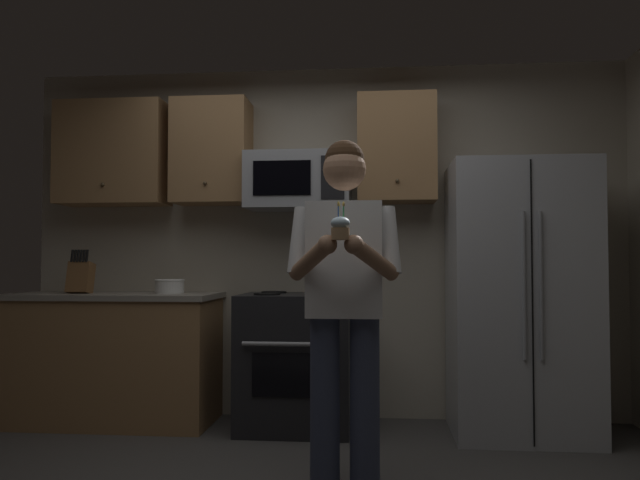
% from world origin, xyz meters
% --- Properties ---
extents(wall_back, '(4.40, 0.10, 2.60)m').
position_xyz_m(wall_back, '(0.00, 1.75, 1.30)').
color(wall_back, '#B7AD99').
rests_on(wall_back, ground).
extents(oven_range, '(0.76, 0.70, 0.93)m').
position_xyz_m(oven_range, '(-0.15, 1.36, 0.46)').
color(oven_range, black).
rests_on(oven_range, ground).
extents(microwave, '(0.74, 0.41, 0.40)m').
position_xyz_m(microwave, '(-0.15, 1.48, 1.72)').
color(microwave, '#9EA0A5').
extents(refrigerator, '(0.90, 0.75, 1.80)m').
position_xyz_m(refrigerator, '(1.35, 1.32, 0.90)').
color(refrigerator, '#B7BABF').
rests_on(refrigerator, ground).
extents(cabinet_row_upper, '(2.78, 0.36, 0.76)m').
position_xyz_m(cabinet_row_upper, '(-0.72, 1.53, 1.95)').
color(cabinet_row_upper, '#9E7247').
extents(counter_left, '(1.44, 0.66, 0.92)m').
position_xyz_m(counter_left, '(-1.45, 1.38, 0.46)').
color(counter_left, '#9E7247').
rests_on(counter_left, ground).
extents(knife_block, '(0.16, 0.15, 0.32)m').
position_xyz_m(knife_block, '(-1.70, 1.33, 1.04)').
color(knife_block, brown).
rests_on(knife_block, counter_left).
extents(bowl_large_white, '(0.21, 0.21, 0.10)m').
position_xyz_m(bowl_large_white, '(-1.07, 1.41, 0.97)').
color(bowl_large_white, white).
rests_on(bowl_large_white, counter_left).
extents(person, '(0.60, 0.48, 1.76)m').
position_xyz_m(person, '(0.25, 0.19, 1.00)').
color(person, '#383F59').
rests_on(person, ground).
extents(cupcake, '(0.09, 0.09, 0.17)m').
position_xyz_m(cupcake, '(0.25, -0.13, 1.29)').
color(cupcake, '#A87F56').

